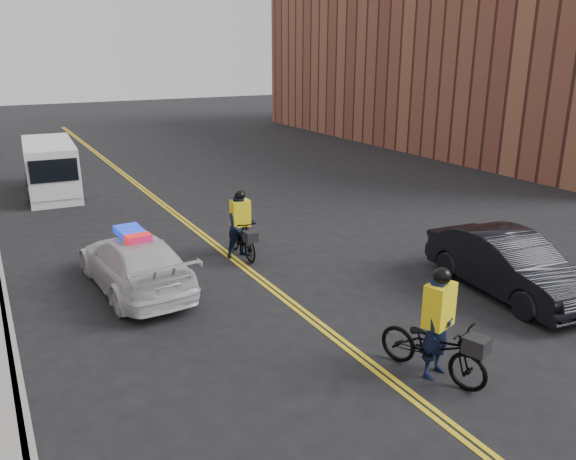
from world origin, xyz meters
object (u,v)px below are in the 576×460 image
(dark_sedan, at_px, (509,264))
(police_cruiser, at_px, (135,262))
(cyclist_far, at_px, (241,231))
(cargo_van, at_px, (51,169))
(cyclist_near, at_px, (437,338))

(dark_sedan, bearing_deg, police_cruiser, 155.58)
(cyclist_far, bearing_deg, dark_sedan, -47.49)
(police_cruiser, bearing_deg, cargo_van, -91.01)
(dark_sedan, distance_m, cyclist_near, 4.57)
(cargo_van, distance_m, cyclist_near, 18.58)
(cargo_van, xyz_separation_m, cyclist_near, (4.36, -18.06, -0.32))
(cyclist_near, xyz_separation_m, cyclist_far, (-0.56, 7.45, 0.05))
(cyclist_far, bearing_deg, cargo_van, 111.79)
(cargo_van, bearing_deg, dark_sedan, -58.45)
(dark_sedan, relative_size, cyclist_near, 2.01)
(dark_sedan, height_order, cargo_van, cargo_van)
(cargo_van, bearing_deg, police_cruiser, -83.63)
(dark_sedan, distance_m, cyclist_far, 7.26)
(cargo_van, bearing_deg, cyclist_far, -66.54)
(cargo_van, height_order, cyclist_near, cargo_van)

